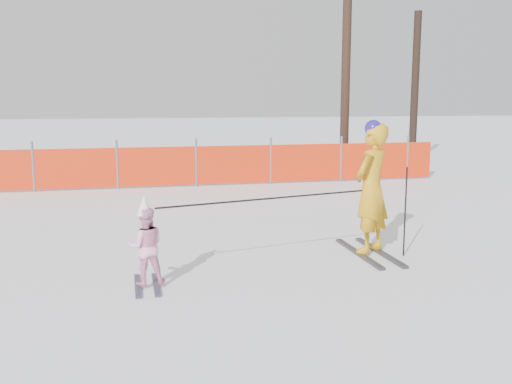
# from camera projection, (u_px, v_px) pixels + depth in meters

# --- Properties ---
(ground) EXTENTS (120.00, 120.00, 0.00)m
(ground) POSITION_uv_depth(u_px,v_px,m) (264.00, 272.00, 7.54)
(ground) COLOR white
(ground) RESTS_ON ground
(adult) EXTENTS (0.82, 1.63, 1.98)m
(adult) POSITION_uv_depth(u_px,v_px,m) (371.00, 188.00, 8.28)
(adult) COLOR black
(adult) RESTS_ON ground
(child) EXTENTS (0.48, 0.87, 1.13)m
(child) POSITION_uv_depth(u_px,v_px,m) (146.00, 245.00, 6.90)
(child) COLOR black
(child) RESTS_ON ground
(ski_poles) EXTENTS (3.61, 0.73, 1.31)m
(ski_poles) POSITION_uv_depth(u_px,v_px,m) (312.00, 203.00, 7.76)
(ski_poles) COLOR black
(ski_poles) RESTS_ON ground
(safety_fence) EXTENTS (16.73, 0.06, 1.25)m
(safety_fence) POSITION_uv_depth(u_px,v_px,m) (130.00, 167.00, 14.45)
(safety_fence) COLOR #595960
(safety_fence) RESTS_ON ground
(tree_trunks) EXTENTS (3.71, 2.38, 6.32)m
(tree_trunks) POSITION_uv_depth(u_px,v_px,m) (379.00, 78.00, 18.46)
(tree_trunks) COLOR black
(tree_trunks) RESTS_ON ground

